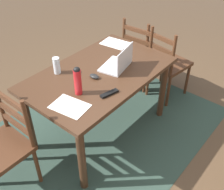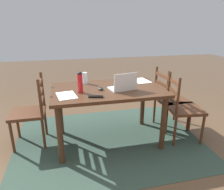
% 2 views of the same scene
% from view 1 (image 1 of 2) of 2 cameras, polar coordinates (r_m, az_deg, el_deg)
% --- Properties ---
extents(ground_plane, '(14.00, 14.00, 0.00)m').
position_cam_1_polar(ground_plane, '(3.14, -2.23, -7.16)').
color(ground_plane, brown).
extents(area_rug, '(2.53, 1.96, 0.01)m').
position_cam_1_polar(area_rug, '(3.13, -2.23, -7.12)').
color(area_rug, '#2D4238').
rests_on(area_rug, ground).
extents(dining_table, '(1.44, 0.88, 0.77)m').
position_cam_1_polar(dining_table, '(2.71, -2.56, 2.88)').
color(dining_table, '#422819').
rests_on(dining_table, ground).
extents(chair_right_near, '(0.44, 0.44, 0.95)m').
position_cam_1_polar(chair_right_near, '(2.51, -21.39, -9.83)').
color(chair_right_near, '#4C2B19').
rests_on(chair_right_near, ground).
extents(chair_left_far, '(0.50, 0.50, 0.95)m').
position_cam_1_polar(chair_left_far, '(3.44, 11.06, 6.38)').
color(chair_left_far, '#4C2B19').
rests_on(chair_left_far, ground).
extents(chair_left_near, '(0.46, 0.46, 0.95)m').
position_cam_1_polar(chair_left_near, '(3.59, 6.31, 8.28)').
color(chair_left_near, '#4C2B19').
rests_on(chair_left_near, ground).
extents(laptop, '(0.36, 0.28, 0.23)m').
position_cam_1_polar(laptop, '(2.68, 1.50, 6.66)').
color(laptop, silver).
rests_on(laptop, dining_table).
extents(water_bottle, '(0.06, 0.06, 0.26)m').
position_cam_1_polar(water_bottle, '(2.31, -7.08, 3.04)').
color(water_bottle, red).
rests_on(water_bottle, dining_table).
extents(drinking_glass, '(0.07, 0.07, 0.16)m').
position_cam_1_polar(drinking_glass, '(2.65, -11.32, 5.96)').
color(drinking_glass, silver).
rests_on(drinking_glass, dining_table).
extents(computer_mouse, '(0.06, 0.10, 0.03)m').
position_cam_1_polar(computer_mouse, '(2.56, -3.66, 3.86)').
color(computer_mouse, black).
rests_on(computer_mouse, dining_table).
extents(tv_remote, '(0.18, 0.08, 0.02)m').
position_cam_1_polar(tv_remote, '(2.36, -0.57, 0.32)').
color(tv_remote, black).
rests_on(tv_remote, dining_table).
extents(paper_stack_left, '(0.25, 0.32, 0.00)m').
position_cam_1_polar(paper_stack_left, '(3.16, 0.64, 10.60)').
color(paper_stack_left, white).
rests_on(paper_stack_left, dining_table).
extents(paper_stack_right, '(0.26, 0.33, 0.00)m').
position_cam_1_polar(paper_stack_right, '(2.26, -8.69, -2.31)').
color(paper_stack_right, white).
rests_on(paper_stack_right, dining_table).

